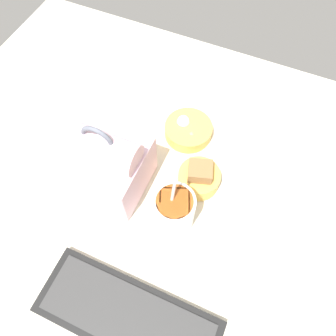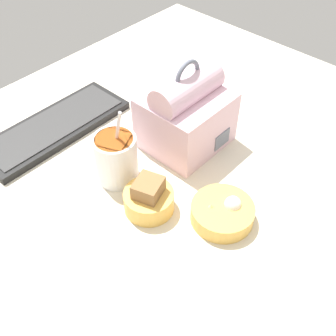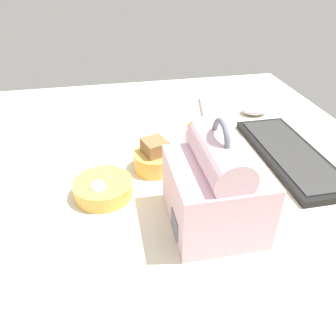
# 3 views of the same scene
# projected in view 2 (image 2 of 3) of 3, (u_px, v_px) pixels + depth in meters

# --- Properties ---
(desk_surface) EXTENTS (1.40, 1.10, 0.02)m
(desk_surface) POSITION_uv_depth(u_px,v_px,m) (153.00, 179.00, 0.95)
(desk_surface) COLOR beige
(desk_surface) RESTS_ON ground
(keyboard) EXTENTS (0.38, 0.14, 0.02)m
(keyboard) POSITION_uv_depth(u_px,v_px,m) (54.00, 127.00, 1.05)
(keyboard) COLOR black
(keyboard) RESTS_ON desk_surface
(lunch_bag) EXTENTS (0.19, 0.17, 0.22)m
(lunch_bag) POSITION_uv_depth(u_px,v_px,m) (186.00, 114.00, 0.97)
(lunch_bag) COLOR beige
(lunch_bag) RESTS_ON desk_surface
(soup_cup) EXTENTS (0.09, 0.09, 0.19)m
(soup_cup) POSITION_uv_depth(u_px,v_px,m) (116.00, 158.00, 0.90)
(soup_cup) COLOR white
(soup_cup) RESTS_ON desk_surface
(bento_bowl_sandwich) EXTENTS (0.10, 0.10, 0.08)m
(bento_bowl_sandwich) POSITION_uv_depth(u_px,v_px,m) (149.00, 199.00, 0.86)
(bento_bowl_sandwich) COLOR #EAB24C
(bento_bowl_sandwich) RESTS_ON desk_surface
(bento_bowl_snacks) EXTENTS (0.13, 0.13, 0.05)m
(bento_bowl_snacks) POSITION_uv_depth(u_px,v_px,m) (222.00, 212.00, 0.85)
(bento_bowl_snacks) COLOR #EAB24C
(bento_bowl_snacks) RESTS_ON desk_surface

